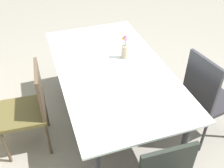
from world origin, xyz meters
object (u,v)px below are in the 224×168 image
at_px(dining_table, 112,73).
at_px(flower_vase, 125,47).
at_px(chair_far_side, 30,106).
at_px(chair_near_left, 206,95).

distance_m(dining_table, flower_vase, 0.29).
xyz_separation_m(chair_far_side, chair_near_left, (-0.45, -1.64, 0.06)).
bearing_deg(chair_near_left, chair_far_side, -113.73).
height_order(chair_far_side, chair_near_left, chair_near_left).
bearing_deg(chair_near_left, dining_table, -126.00).
distance_m(dining_table, chair_near_left, 0.93).
xyz_separation_m(dining_table, flower_vase, (0.13, -0.18, 0.19)).
bearing_deg(chair_far_side, flower_vase, -79.60).
distance_m(chair_far_side, flower_vase, 1.08).
distance_m(dining_table, chair_far_side, 0.85).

